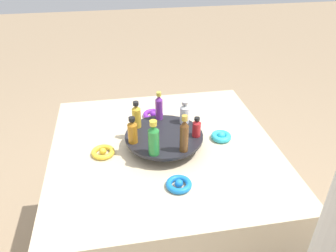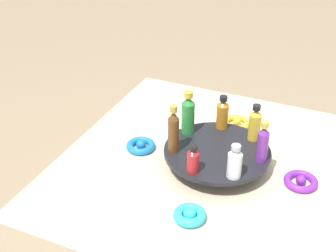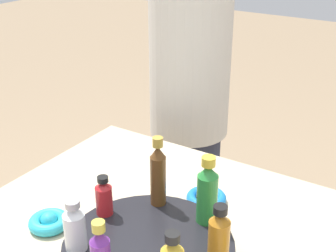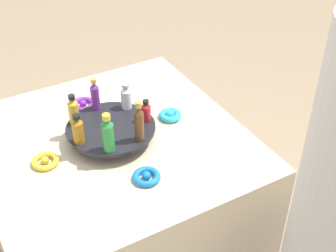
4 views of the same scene
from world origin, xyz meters
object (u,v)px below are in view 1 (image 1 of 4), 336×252
Objects in this scene: bottle_green at (154,139)px; ribbon_bow_blue at (179,184)px; bottle_gold at (136,115)px; ribbon_bow_gold at (103,152)px; bottle_purple at (159,107)px; ribbon_bow_teal at (221,136)px; ribbon_bow_purple at (153,115)px; bottle_amber at (132,131)px; bottle_clear at (185,113)px; bottle_brown at (184,135)px; bottle_red at (197,128)px; display_stand at (164,138)px.

bottle_green is 0.19m from ribbon_bow_blue.
bottle_gold is 0.20m from ribbon_bow_gold.
bottle_purple is 1.39× the size of ribbon_bow_blue.
ribbon_bow_gold is at bearing 61.28° from bottle_green.
ribbon_bow_teal is (0.13, -0.31, -0.11)m from bottle_green.
ribbon_bow_purple is at bearing -42.27° from ribbon_bow_gold.
bottle_amber is at bearing 167.07° from bottle_gold.
ribbon_bow_gold is 0.35m from ribbon_bow_purple.
bottle_amber is 1.10× the size of bottle_clear.
ribbon_bow_purple is at bearing 5.78° from bottle_purple.
bottle_amber is at bearing -97.92° from ribbon_bow_gold.
bottle_brown is 0.39m from ribbon_bow_purple.
bottle_green reaches higher than bottle_gold.
ribbon_bow_gold is at bearing 137.73° from ribbon_bow_purple.
bottle_red is (-0.11, -0.23, -0.02)m from bottle_gold.
bottle_brown is at bearing -109.07° from ribbon_bow_gold.
bottle_purple is 1.27× the size of bottle_clear.
bottle_brown is (-0.00, -0.11, 0.00)m from bottle_green.
bottle_amber is 0.20m from bottle_brown.
ribbon_bow_blue is 0.95× the size of ribbon_bow_purple.
bottle_amber is 1.20× the size of ribbon_bow_blue.
bottle_amber is at bearing 32.24° from ribbon_bow_blue.
bottle_clear is 0.22m from ribbon_bow_purple.
ribbon_bow_teal is at bearing -115.20° from bottle_clear.
bottle_amber is 1.15× the size of ribbon_bow_purple.
bottle_green is 1.47× the size of ribbon_bow_purple.
bottle_purple is at bearing 12.79° from bottle_brown.
bottle_purple is 0.39m from ribbon_bow_blue.
bottle_green reaches higher than display_stand.
bottle_clear is at bearing -51.50° from display_stand.
bottle_red is at bearing -102.93° from display_stand.
ribbon_bow_gold is at bearing 92.73° from display_stand.
bottle_clear is 0.37m from ribbon_bow_gold.
ribbon_bow_gold is 0.35m from ribbon_bow_blue.
ribbon_bow_gold is 0.97× the size of ribbon_bow_purple.
bottle_green is at bearing -141.50° from bottle_amber.
bottle_red reaches higher than display_stand.
display_stand is 2.87× the size of bottle_amber.
bottle_clear is at bearing 12.79° from bottle_red.
ribbon_bow_teal is at bearing -87.27° from ribbon_bow_gold.
display_stand is 0.15m from bottle_amber.
bottle_gold is 1.27× the size of ribbon_bow_blue.
bottle_green is 1.64× the size of ribbon_bow_teal.
bottle_gold is (-0.05, 0.10, -0.00)m from bottle_purple.
ribbon_bow_blue is (-0.13, 0.04, -0.12)m from bottle_brown.
bottle_brown is (-0.12, -0.06, 0.09)m from display_stand.
ribbon_bow_blue is at bearing -161.02° from bottle_gold.
bottle_gold is 0.77× the size of bottle_brown.
display_stand is 3.40× the size of ribbon_bow_gold.
bottle_purple is 0.25m from bottle_brown.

